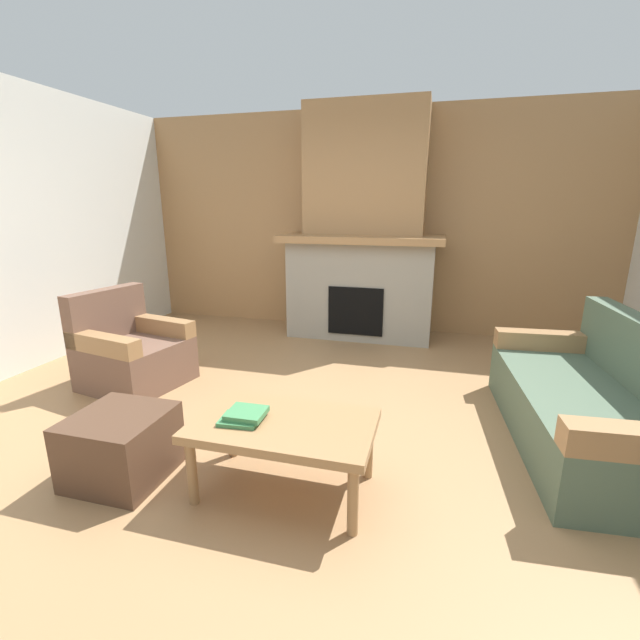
{
  "coord_description": "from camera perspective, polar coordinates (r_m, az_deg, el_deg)",
  "views": [
    {
      "loc": [
        0.87,
        -2.55,
        1.58
      ],
      "look_at": [
        0.01,
        0.62,
        0.7
      ],
      "focal_mm": 24.2,
      "sensor_mm": 36.0,
      "label": 1
    }
  ],
  "objects": [
    {
      "name": "ground",
      "position": [
        3.13,
        -3.32,
        -15.34
      ],
      "size": [
        9.0,
        9.0,
        0.0
      ],
      "primitive_type": "plane",
      "color": "#9E754C"
    },
    {
      "name": "wall_back_wood_panel",
      "position": [
        5.62,
        6.4,
        12.63
      ],
      "size": [
        6.0,
        0.12,
        2.7
      ],
      "primitive_type": "cube",
      "color": "#A87A4C",
      "rests_on": "ground"
    },
    {
      "name": "fireplace",
      "position": [
        5.27,
        5.68,
        10.46
      ],
      "size": [
        1.9,
        0.82,
        2.7
      ],
      "color": "gray",
      "rests_on": "ground"
    },
    {
      "name": "couch",
      "position": [
        3.45,
        32.35,
        -9.49
      ],
      "size": [
        0.97,
        1.86,
        0.85
      ],
      "color": "#4C604C",
      "rests_on": "ground"
    },
    {
      "name": "armchair",
      "position": [
        4.23,
        -23.66,
        -3.97
      ],
      "size": [
        0.89,
        0.89,
        0.85
      ],
      "color": "brown",
      "rests_on": "ground"
    },
    {
      "name": "coffee_table",
      "position": [
        2.46,
        -4.85,
        -14.31
      ],
      "size": [
        1.0,
        0.6,
        0.43
      ],
      "color": "#997047",
      "rests_on": "ground"
    },
    {
      "name": "ottoman",
      "position": [
        2.9,
        -24.78,
        -14.86
      ],
      "size": [
        0.52,
        0.52,
        0.4
      ],
      "primitive_type": "cube",
      "color": "#4C3323",
      "rests_on": "ground"
    },
    {
      "name": "book_stack_near_edge",
      "position": [
        2.46,
        -10.04,
        -12.38
      ],
      "size": [
        0.24,
        0.22,
        0.05
      ],
      "color": "#3D7F4C",
      "rests_on": "coffee_table"
    }
  ]
}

